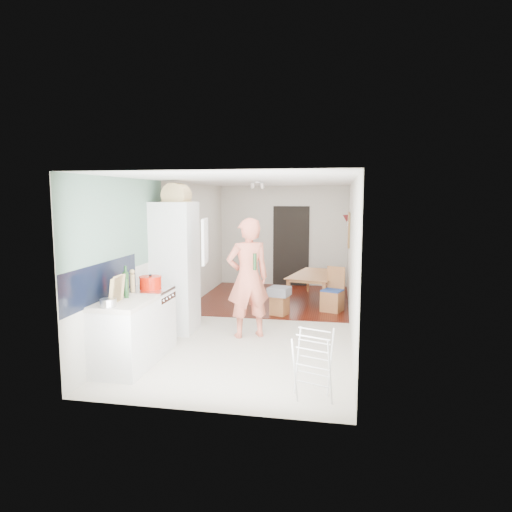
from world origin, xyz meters
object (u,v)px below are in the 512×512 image
(person, at_px, (248,267))
(stool, at_px, (279,305))
(dining_chair, at_px, (332,290))
(dining_table, at_px, (317,289))
(drying_rack, at_px, (313,366))

(person, distance_m, stool, 1.71)
(dining_chair, bearing_deg, dining_table, 130.64)
(person, relative_size, dining_chair, 2.59)
(person, xyz_separation_m, dining_table, (0.96, 2.81, -0.88))
(person, height_order, dining_table, person)
(drying_rack, bearing_deg, dining_chair, 107.95)
(stool, xyz_separation_m, drying_rack, (0.84, -3.51, 0.20))
(person, relative_size, drying_rack, 2.92)
(drying_rack, bearing_deg, person, 138.71)
(stool, bearing_deg, dining_table, 65.97)
(dining_table, height_order, stool, dining_table)
(dining_table, bearing_deg, stool, 167.90)
(dining_chair, xyz_separation_m, drying_rack, (-0.14, -3.98, -0.05))
(person, xyz_separation_m, drying_rack, (1.16, -2.12, -0.74))
(person, height_order, dining_chair, person)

